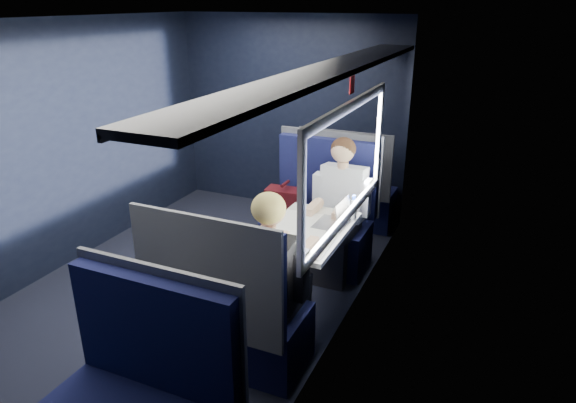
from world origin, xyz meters
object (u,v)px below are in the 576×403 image
at_px(seat_row_front, 348,192).
at_px(woman, 273,272).
at_px(bottle_small, 353,208).
at_px(laptop, 337,218).
at_px(cup, 351,214).
at_px(man, 339,203).
at_px(seat_bay_near, 318,220).
at_px(seat_bay_far, 230,316).
at_px(table, 303,237).

distance_m(seat_row_front, woman, 2.54).
bearing_deg(bottle_small, laptop, -110.37).
bearing_deg(bottle_small, seat_row_front, 108.57).
height_order(seat_row_front, cup, seat_row_front).
bearing_deg(man, seat_bay_near, 147.37).
relative_size(seat_bay_far, man, 0.95).
xyz_separation_m(table, seat_bay_near, (-0.20, 0.87, -0.24)).
xyz_separation_m(man, bottle_small, (0.23, -0.33, 0.11)).
height_order(seat_bay_near, seat_row_front, seat_bay_near).
distance_m(bottle_small, cup, 0.06).
bearing_deg(bottle_small, seat_bay_far, -111.13).
xyz_separation_m(seat_bay_near, laptop, (0.42, -0.71, 0.38)).
height_order(laptop, cup, laptop).
bearing_deg(table, seat_bay_far, -101.78).
height_order(seat_bay_far, woman, woman).
bearing_deg(man, seat_row_front, 102.83).
xyz_separation_m(seat_bay_near, seat_row_front, (0.02, 0.92, -0.02)).
xyz_separation_m(seat_bay_far, bottle_small, (0.48, 1.24, 0.41)).
distance_m(seat_bay_far, cup, 1.34).
relative_size(seat_row_front, cup, 11.73).
distance_m(seat_bay_near, seat_bay_far, 1.75).
relative_size(bottle_small, cup, 2.03).
bearing_deg(seat_bay_near, seat_row_front, 88.74).
bearing_deg(seat_row_front, man, -77.17).
distance_m(seat_row_front, laptop, 1.73).
relative_size(laptop, bottle_small, 1.53).
relative_size(seat_bay_far, bottle_small, 6.27).
height_order(table, man, man).
bearing_deg(cup, laptop, -114.62).
distance_m(seat_bay_far, laptop, 1.18).
distance_m(seat_bay_far, bottle_small, 1.39).
xyz_separation_m(seat_bay_far, cup, (0.48, 1.20, 0.38)).
bearing_deg(bottle_small, table, -129.01).
height_order(table, cup, cup).
height_order(seat_bay_near, seat_bay_far, same).
bearing_deg(table, seat_bay_near, 103.09).
distance_m(table, seat_bay_near, 0.93).
relative_size(woman, cup, 13.37).
bearing_deg(seat_row_front, woman, -84.30).
relative_size(table, bottle_small, 4.98).
bearing_deg(seat_row_front, seat_bay_far, -90.00).
distance_m(seat_bay_far, man, 1.62).
relative_size(seat_bay_near, laptop, 4.10).
bearing_deg(man, bottle_small, -55.24).
bearing_deg(cup, seat_bay_far, -111.73).
relative_size(seat_bay_near, bottle_small, 6.27).
xyz_separation_m(man, cup, (0.23, -0.38, 0.07)).
xyz_separation_m(table, seat_row_front, (-0.18, 1.80, -0.25)).
bearing_deg(cup, woman, -102.43).
bearing_deg(cup, table, -132.51).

